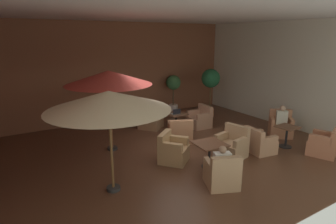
{
  "coord_description": "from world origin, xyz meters",
  "views": [
    {
      "loc": [
        -4.51,
        -6.96,
        3.45
      ],
      "look_at": [
        0.0,
        0.43,
        1.13
      ],
      "focal_mm": 30.14,
      "sensor_mm": 36.0,
      "label": 1
    }
  ],
  "objects_px": {
    "armchair_front_left_east": "(200,119)",
    "armchair_front_right_south": "(324,145)",
    "potted_tree_left_corner": "(173,88)",
    "armchair_front_left_north": "(180,132)",
    "armchair_front_left_south": "(150,120)",
    "patron_blue_shirt": "(282,116)",
    "iced_drink_cup": "(179,112)",
    "armchair_mid_center_south": "(173,151)",
    "cafe_table_front_left": "(176,117)",
    "patio_umbrella_center_beige": "(109,101)",
    "cafe_table_mid_center": "(209,148)",
    "armchair_front_right_east": "(259,143)",
    "armchair_front_right_north": "(280,127)",
    "potted_tree_mid_left": "(211,82)",
    "open_laptop": "(176,113)",
    "patio_umbrella_tall_red": "(109,78)",
    "armchair_mid_center_east": "(232,146)",
    "cafe_table_front_right": "(287,132)",
    "patron_by_window": "(222,160)",
    "armchair_mid_center_north": "(222,174)"
  },
  "relations": [
    {
      "from": "potted_tree_mid_left",
      "to": "patron_by_window",
      "type": "height_order",
      "value": "potted_tree_mid_left"
    },
    {
      "from": "cafe_table_mid_center",
      "to": "potted_tree_mid_left",
      "type": "bearing_deg",
      "value": 50.38
    },
    {
      "from": "armchair_front_left_east",
      "to": "armchair_mid_center_east",
      "type": "xyz_separation_m",
      "value": [
        -0.94,
        -2.75,
        0.02
      ]
    },
    {
      "from": "armchair_front_right_south",
      "to": "armchair_mid_center_north",
      "type": "xyz_separation_m",
      "value": [
        -3.84,
        0.2,
        -0.01
      ]
    },
    {
      "from": "cafe_table_front_left",
      "to": "armchair_front_right_south",
      "type": "xyz_separation_m",
      "value": [
        2.54,
        -4.18,
        -0.22
      ]
    },
    {
      "from": "armchair_front_left_south",
      "to": "potted_tree_left_corner",
      "type": "distance_m",
      "value": 2.45
    },
    {
      "from": "armchair_mid_center_east",
      "to": "patio_umbrella_tall_red",
      "type": "height_order",
      "value": "patio_umbrella_tall_red"
    },
    {
      "from": "cafe_table_front_left",
      "to": "patio_umbrella_center_beige",
      "type": "relative_size",
      "value": 0.27
    },
    {
      "from": "armchair_mid_center_south",
      "to": "armchair_front_right_south",
      "type": "bearing_deg",
      "value": -25.85
    },
    {
      "from": "patio_umbrella_center_beige",
      "to": "armchair_front_left_south",
      "type": "bearing_deg",
      "value": 51.68
    },
    {
      "from": "patron_blue_shirt",
      "to": "iced_drink_cup",
      "type": "xyz_separation_m",
      "value": [
        -2.76,
        2.4,
        -0.01
      ]
    },
    {
      "from": "cafe_table_front_left",
      "to": "armchair_front_left_south",
      "type": "xyz_separation_m",
      "value": [
        -0.67,
        0.85,
        -0.21
      ]
    },
    {
      "from": "armchair_mid_center_south",
      "to": "patio_umbrella_center_beige",
      "type": "distance_m",
      "value": 2.77
    },
    {
      "from": "armchair_front_right_east",
      "to": "armchair_front_left_south",
      "type": "bearing_deg",
      "value": 114.43
    },
    {
      "from": "armchair_front_left_east",
      "to": "armchair_front_right_east",
      "type": "xyz_separation_m",
      "value": [
        0.0,
        -2.97,
        -0.02
      ]
    },
    {
      "from": "armchair_mid_center_south",
      "to": "open_laptop",
      "type": "height_order",
      "value": "open_laptop"
    },
    {
      "from": "patio_umbrella_tall_red",
      "to": "armchair_front_right_east",
      "type": "bearing_deg",
      "value": -34.0
    },
    {
      "from": "potted_tree_mid_left",
      "to": "iced_drink_cup",
      "type": "relative_size",
      "value": 19.17
    },
    {
      "from": "armchair_front_left_north",
      "to": "patio_umbrella_tall_red",
      "type": "xyz_separation_m",
      "value": [
        -2.23,
        0.51,
        1.96
      ]
    },
    {
      "from": "potted_tree_left_corner",
      "to": "armchair_front_left_east",
      "type": "bearing_deg",
      "value": -93.79
    },
    {
      "from": "armchair_front_left_east",
      "to": "armchair_mid_center_north",
      "type": "xyz_separation_m",
      "value": [
        -2.38,
        -3.93,
        -0.0
      ]
    },
    {
      "from": "patron_blue_shirt",
      "to": "patron_by_window",
      "type": "xyz_separation_m",
      "value": [
        -4.15,
        -1.52,
        -0.09
      ]
    },
    {
      "from": "cafe_table_front_left",
      "to": "armchair_mid_center_east",
      "type": "xyz_separation_m",
      "value": [
        0.14,
        -2.8,
        -0.21
      ]
    },
    {
      "from": "armchair_front_right_north",
      "to": "patron_blue_shirt",
      "type": "xyz_separation_m",
      "value": [
        -0.03,
        -0.03,
        0.42
      ]
    },
    {
      "from": "cafe_table_mid_center",
      "to": "cafe_table_front_left",
      "type": "bearing_deg",
      "value": 73.58
    },
    {
      "from": "armchair_front_right_north",
      "to": "armchair_mid_center_south",
      "type": "bearing_deg",
      "value": 177.69
    },
    {
      "from": "armchair_front_right_north",
      "to": "potted_tree_mid_left",
      "type": "bearing_deg",
      "value": 98.9
    },
    {
      "from": "cafe_table_mid_center",
      "to": "armchair_mid_center_east",
      "type": "bearing_deg",
      "value": 11.41
    },
    {
      "from": "armchair_front_left_south",
      "to": "armchair_front_right_east",
      "type": "height_order",
      "value": "armchair_front_left_south"
    },
    {
      "from": "cafe_table_front_right",
      "to": "armchair_mid_center_south",
      "type": "xyz_separation_m",
      "value": [
        -3.7,
        0.97,
        -0.17
      ]
    },
    {
      "from": "armchair_front_left_north",
      "to": "armchair_front_left_south",
      "type": "xyz_separation_m",
      "value": [
        -0.2,
        1.82,
        0.02
      ]
    },
    {
      "from": "armchair_front_right_south",
      "to": "iced_drink_cup",
      "type": "xyz_separation_m",
      "value": [
        -2.43,
        4.17,
        0.42
      ]
    },
    {
      "from": "cafe_table_front_left",
      "to": "patron_by_window",
      "type": "relative_size",
      "value": 1.23
    },
    {
      "from": "patio_umbrella_tall_red",
      "to": "armchair_front_right_north",
      "type": "bearing_deg",
      "value": -18.9
    },
    {
      "from": "patron_blue_shirt",
      "to": "potted_tree_left_corner",
      "type": "bearing_deg",
      "value": 109.85
    },
    {
      "from": "armchair_front_right_north",
      "to": "potted_tree_mid_left",
      "type": "height_order",
      "value": "potted_tree_mid_left"
    },
    {
      "from": "armchair_mid_center_north",
      "to": "patio_umbrella_tall_red",
      "type": "xyz_separation_m",
      "value": [
        -1.41,
        3.52,
        1.96
      ]
    },
    {
      "from": "armchair_front_left_south",
      "to": "patio_umbrella_center_beige",
      "type": "distance_m",
      "value": 4.98
    },
    {
      "from": "patron_by_window",
      "to": "armchair_front_right_south",
      "type": "bearing_deg",
      "value": -3.68
    },
    {
      "from": "iced_drink_cup",
      "to": "cafe_table_front_right",
      "type": "bearing_deg",
      "value": -57.14
    },
    {
      "from": "patron_by_window",
      "to": "cafe_table_mid_center",
      "type": "bearing_deg",
      "value": 67.21
    },
    {
      "from": "patio_umbrella_center_beige",
      "to": "iced_drink_cup",
      "type": "xyz_separation_m",
      "value": [
        3.67,
        2.79,
        -1.38
      ]
    },
    {
      "from": "armchair_mid_center_east",
      "to": "patio_umbrella_tall_red",
      "type": "distance_m",
      "value": 4.16
    },
    {
      "from": "armchair_mid_center_east",
      "to": "potted_tree_mid_left",
      "type": "xyz_separation_m",
      "value": [
        2.24,
        3.74,
        1.23
      ]
    },
    {
      "from": "armchair_front_left_south",
      "to": "potted_tree_left_corner",
      "type": "bearing_deg",
      "value": 34.08
    },
    {
      "from": "armchair_front_right_north",
      "to": "armchair_mid_center_south",
      "type": "xyz_separation_m",
      "value": [
        -4.45,
        0.18,
        -0.01
      ]
    },
    {
      "from": "armchair_mid_center_north",
      "to": "patio_umbrella_center_beige",
      "type": "xyz_separation_m",
      "value": [
        -2.26,
        1.18,
        1.82
      ]
    },
    {
      "from": "cafe_table_mid_center",
      "to": "iced_drink_cup",
      "type": "height_order",
      "value": "iced_drink_cup"
    },
    {
      "from": "patio_umbrella_tall_red",
      "to": "patron_blue_shirt",
      "type": "bearing_deg",
      "value": -19.28
    },
    {
      "from": "armchair_front_left_east",
      "to": "armchair_front_right_south",
      "type": "bearing_deg",
      "value": -70.55
    }
  ]
}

